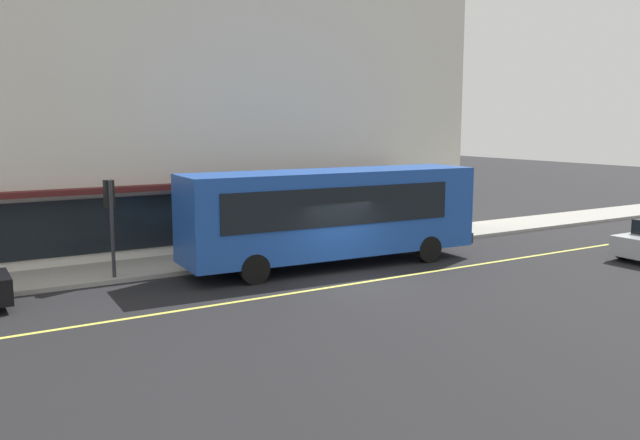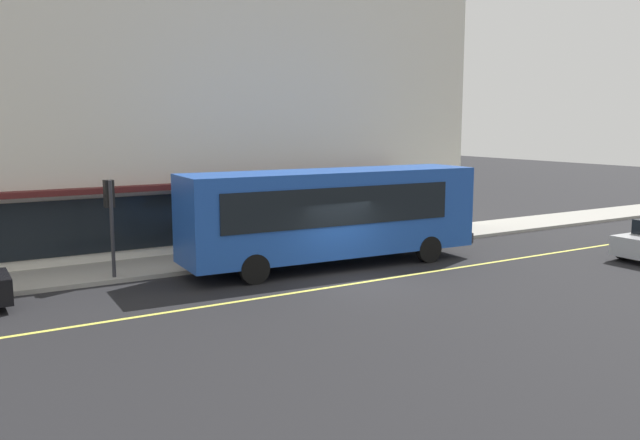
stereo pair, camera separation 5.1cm
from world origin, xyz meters
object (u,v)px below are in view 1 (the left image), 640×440
Objects in this scene: pedestrian_by_curb at (332,219)px; traffic_light at (110,205)px; pedestrian_mid_block at (370,215)px; bus at (333,212)px.

traffic_light is at bearing -173.74° from pedestrian_by_curb.
pedestrian_by_curb reaches higher than pedestrian_mid_block.
bus reaches higher than traffic_light.
pedestrian_mid_block is at bearing 5.96° from traffic_light.
pedestrian_by_curb is at bearing 57.63° from bus.
bus is 7.68m from traffic_light.
traffic_light is 1.78× the size of pedestrian_by_curb.
pedestrian_mid_block is 2.02m from pedestrian_by_curb.
pedestrian_mid_block is (11.30, 1.18, -1.32)m from traffic_light.
bus is 3.58m from pedestrian_by_curb.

